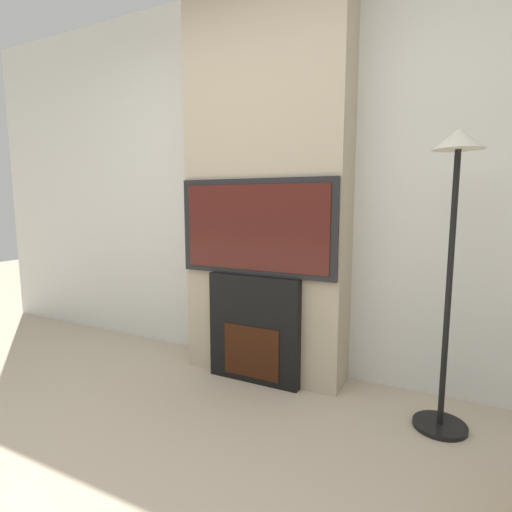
% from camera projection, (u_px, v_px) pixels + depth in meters
% --- Properties ---
extents(wall_back, '(6.00, 0.06, 2.70)m').
position_uv_depth(wall_back, '(277.00, 181.00, 2.84)').
color(wall_back, silver).
rests_on(wall_back, ground_plane).
extents(chimney_breast, '(1.11, 0.31, 2.70)m').
position_uv_depth(chimney_breast, '(266.00, 179.00, 2.68)').
color(chimney_breast, tan).
rests_on(chimney_breast, ground_plane).
extents(fireplace, '(0.64, 0.15, 0.72)m').
position_uv_depth(fireplace, '(256.00, 328.00, 2.67)').
color(fireplace, black).
rests_on(fireplace, ground_plane).
extents(television, '(1.09, 0.07, 0.62)m').
position_uv_depth(television, '(256.00, 227.00, 2.58)').
color(television, black).
rests_on(television, fireplace).
extents(floor_lamp, '(0.28, 0.28, 1.55)m').
position_uv_depth(floor_lamp, '(453.00, 225.00, 1.99)').
color(floor_lamp, black).
rests_on(floor_lamp, ground_plane).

